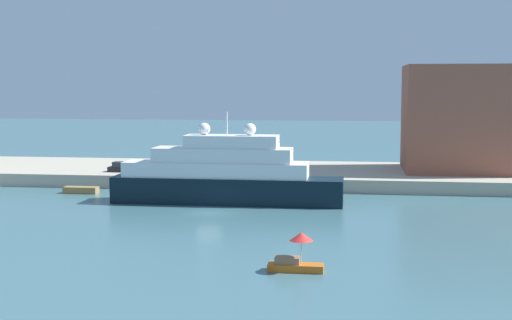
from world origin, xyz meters
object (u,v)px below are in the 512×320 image
at_px(harbor_building, 463,118).
at_px(parked_car, 124,167).
at_px(small_motorboat, 296,257).
at_px(work_barge, 81,190).
at_px(mooring_bollard, 281,174).
at_px(person_figure, 163,165).
at_px(large_yacht, 224,176).

height_order(harbor_building, parked_car, harbor_building).
bearing_deg(small_motorboat, work_barge, 131.61).
xyz_separation_m(small_motorboat, work_barge, (-30.44, 34.28, -0.70)).
xyz_separation_m(small_motorboat, mooring_bollard, (-5.39, 40.00, 1.07)).
bearing_deg(mooring_bollard, work_barge, -167.13).
relative_size(parked_car, person_figure, 2.61).
height_order(large_yacht, harbor_building, harbor_building).
distance_m(large_yacht, harbor_building, 37.53).
xyz_separation_m(small_motorboat, parked_car, (-27.66, 43.04, 1.23)).
bearing_deg(small_motorboat, harbor_building, 69.47).
xyz_separation_m(large_yacht, work_barge, (-19.56, 4.88, -2.79)).
height_order(work_barge, harbor_building, harbor_building).
relative_size(harbor_building, person_figure, 9.64).
distance_m(work_barge, mooring_bollard, 25.76).
bearing_deg(mooring_bollard, harbor_building, 24.38).
relative_size(large_yacht, parked_car, 6.16).
distance_m(large_yacht, mooring_bollard, 11.99).
distance_m(small_motorboat, work_barge, 45.85).
distance_m(large_yacht, work_barge, 20.35).
bearing_deg(large_yacht, harbor_building, 35.89).
bearing_deg(mooring_bollard, person_figure, 162.56).
bearing_deg(person_figure, work_barge, -125.02).
distance_m(small_motorboat, harbor_building, 55.17).
height_order(large_yacht, mooring_bollard, large_yacht).
xyz_separation_m(large_yacht, mooring_bollard, (5.50, 10.61, -1.01)).
xyz_separation_m(large_yacht, person_figure, (-11.75, 16.03, -0.67)).
xyz_separation_m(parked_car, mooring_bollard, (22.27, -3.04, -0.16)).
bearing_deg(large_yacht, work_barge, 165.98).
height_order(small_motorboat, parked_car, parked_car).
relative_size(small_motorboat, mooring_bollard, 4.75).
distance_m(work_barge, person_figure, 13.77).
bearing_deg(parked_car, harbor_building, 9.79).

